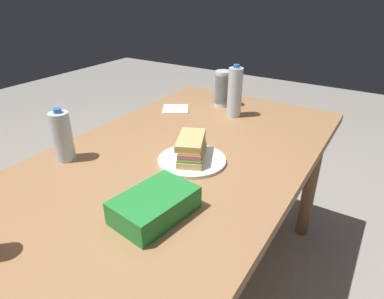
{
  "coord_description": "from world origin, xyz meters",
  "views": [
    {
      "loc": [
        -0.91,
        -0.64,
        1.33
      ],
      "look_at": [
        -0.02,
        -0.08,
        0.79
      ],
      "focal_mm": 30.61,
      "sensor_mm": 36.0,
      "label": 1
    }
  ],
  "objects": [
    {
      "name": "dining_table",
      "position": [
        0.0,
        0.0,
        0.65
      ],
      "size": [
        1.6,
        0.92,
        0.74
      ],
      "color": "#9E7047",
      "rests_on": "ground_plane"
    },
    {
      "name": "ground_plane",
      "position": [
        0.0,
        0.0,
        0.0
      ],
      "size": [
        8.0,
        8.0,
        0.0
      ],
      "primitive_type": "plane",
      "color": "gray"
    },
    {
      "name": "water_bottle_tall",
      "position": [
        -0.25,
        0.33,
        0.83
      ],
      "size": [
        0.07,
        0.07,
        0.2
      ],
      "color": "silver",
      "rests_on": "dining_table"
    },
    {
      "name": "chip_bag",
      "position": [
        -0.34,
        -0.15,
        0.77
      ],
      "size": [
        0.25,
        0.18,
        0.07
      ],
      "primitive_type": "cube",
      "rotation": [
        0.0,
        0.0,
        3.0
      ],
      "color": "#268C38",
      "rests_on": "dining_table"
    },
    {
      "name": "plastic_cup_stack",
      "position": [
        0.59,
        0.12,
        0.83
      ],
      "size": [
        0.08,
        0.08,
        0.18
      ],
      "color": "silver",
      "rests_on": "dining_table"
    },
    {
      "name": "sandwich",
      "position": [
        -0.02,
        -0.07,
        0.79
      ],
      "size": [
        0.2,
        0.16,
        0.08
      ],
      "color": "#DBB26B",
      "rests_on": "paper_plate"
    },
    {
      "name": "paper_napkin",
      "position": [
        0.41,
        0.29,
        0.74
      ],
      "size": [
        0.18,
        0.18,
        0.01
      ],
      "primitive_type": "cube",
      "rotation": [
        0.0,
        0.0,
        0.57
      ],
      "color": "white",
      "rests_on": "dining_table"
    },
    {
      "name": "paper_plate",
      "position": [
        -0.02,
        -0.08,
        0.74
      ],
      "size": [
        0.25,
        0.25,
        0.01
      ],
      "primitive_type": "cylinder",
      "color": "white",
      "rests_on": "dining_table"
    },
    {
      "name": "water_bottle_spare",
      "position": [
        0.49,
        0.0,
        0.86
      ],
      "size": [
        0.07,
        0.07,
        0.25
      ],
      "color": "silver",
      "rests_on": "dining_table"
    }
  ]
}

